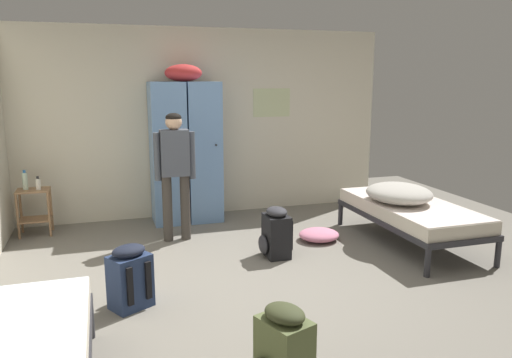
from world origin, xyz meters
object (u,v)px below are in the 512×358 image
at_px(shelf_unit, 34,207).
at_px(backpack_black, 276,233).
at_px(bed_right, 410,212).
at_px(bedding_heap, 399,193).
at_px(locker_bank, 186,149).
at_px(clothes_pile_pink, 319,235).
at_px(backpack_navy, 129,278).
at_px(person_traveler, 175,165).
at_px(backpack_olive, 283,350).
at_px(lotion_bottle, 38,184).
at_px(water_bottle, 25,181).

height_order(shelf_unit, backpack_black, shelf_unit).
bearing_deg(bed_right, bedding_heap, 152.35).
xyz_separation_m(locker_bank, clothes_pile_pink, (1.35, -1.32, -0.90)).
relative_size(bedding_heap, backpack_black, 1.48).
height_order(backpack_black, backpack_navy, same).
bearing_deg(backpack_navy, clothes_pile_pink, 26.66).
xyz_separation_m(person_traveler, backpack_black, (0.93, -0.88, -0.65)).
height_order(bed_right, person_traveler, person_traveler).
distance_m(backpack_navy, backpack_olive, 1.66).
relative_size(bed_right, lotion_bottle, 11.55).
bearing_deg(backpack_navy, backpack_olive, -59.90).
relative_size(backpack_navy, clothes_pile_pink, 1.15).
relative_size(bedding_heap, water_bottle, 3.41).
bearing_deg(backpack_olive, bedding_heap, 44.66).
bearing_deg(locker_bank, water_bottle, -178.52).
xyz_separation_m(person_traveler, backpack_olive, (0.19, -3.10, -0.65)).
height_order(bed_right, backpack_navy, backpack_navy).
bearing_deg(backpack_black, backpack_olive, -108.48).
distance_m(bedding_heap, lotion_bottle, 4.29).
distance_m(locker_bank, clothes_pile_pink, 2.09).
bearing_deg(shelf_unit, backpack_navy, -67.51).
distance_m(lotion_bottle, backpack_navy, 2.54).
xyz_separation_m(water_bottle, backpack_olive, (1.90, -3.84, -0.42)).
bearing_deg(backpack_navy, person_traveler, 68.77).
bearing_deg(clothes_pile_pink, backpack_olive, -118.87).
bearing_deg(bedding_heap, clothes_pile_pink, 157.54).
relative_size(backpack_navy, backpack_olive, 1.00).
relative_size(bedding_heap, backpack_olive, 1.48).
bearing_deg(shelf_unit, person_traveler, -23.84).
bearing_deg(backpack_navy, bed_right, 12.63).
relative_size(shelf_unit, clothes_pile_pink, 1.19).
bearing_deg(backpack_black, lotion_bottle, 147.85).
height_order(bedding_heap, water_bottle, water_bottle).
distance_m(lotion_bottle, backpack_olive, 4.18).
bearing_deg(backpack_navy, water_bottle, 113.94).
xyz_separation_m(shelf_unit, backpack_olive, (1.82, -3.82, -0.09)).
relative_size(bed_right, bedding_heap, 2.34).
xyz_separation_m(shelf_unit, person_traveler, (1.63, -0.72, 0.56)).
relative_size(shelf_unit, lotion_bottle, 3.46).
bearing_deg(locker_bank, person_traveler, -108.01).
distance_m(water_bottle, clothes_pile_pink, 3.60).
xyz_separation_m(bed_right, lotion_bottle, (-4.12, 1.62, 0.26)).
bearing_deg(shelf_unit, clothes_pile_pink, -21.13).
height_order(locker_bank, backpack_black, locker_bank).
distance_m(bed_right, lotion_bottle, 4.44).
height_order(water_bottle, backpack_olive, water_bottle).
height_order(shelf_unit, backpack_olive, shelf_unit).
xyz_separation_m(bedding_heap, water_bottle, (-4.15, 1.62, 0.08)).
bearing_deg(water_bottle, lotion_bottle, -21.80).
xyz_separation_m(person_traveler, clothes_pile_pink, (1.61, -0.53, -0.84)).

